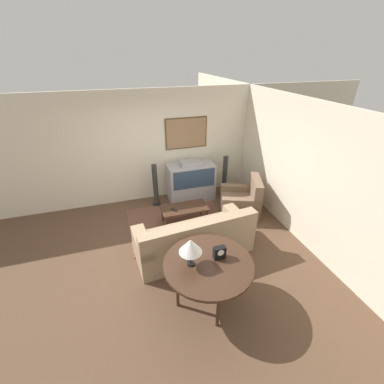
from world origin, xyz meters
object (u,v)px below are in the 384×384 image
at_px(console_table, 208,266).
at_px(speaker_tower_left, 155,186).
at_px(tv, 191,182).
at_px(mantel_clock, 219,253).
at_px(coffee_table, 184,209).
at_px(table_lamp, 191,246).
at_px(armchair, 241,203).
at_px(speaker_tower_right, 225,177).
at_px(couch, 195,240).

distance_m(console_table, speaker_tower_left, 3.08).
distance_m(tv, mantel_clock, 3.11).
bearing_deg(coffee_table, table_lamp, -103.33).
bearing_deg(armchair, coffee_table, -70.65).
bearing_deg(speaker_tower_right, console_table, -117.69).
bearing_deg(speaker_tower_right, speaker_tower_left, 180.00).
distance_m(tv, couch, 2.07).
relative_size(coffee_table, table_lamp, 2.33).
bearing_deg(speaker_tower_left, couch, -79.38).
distance_m(tv, coffee_table, 1.09).
bearing_deg(couch, tv, -110.35).
height_order(armchair, coffee_table, armchair).
xyz_separation_m(tv, speaker_tower_left, (-0.91, -0.03, 0.02)).
bearing_deg(coffee_table, mantel_clock, -91.64).
bearing_deg(tv, couch, -105.27).
xyz_separation_m(couch, speaker_tower_left, (-0.37, 1.96, 0.20)).
height_order(speaker_tower_left, speaker_tower_right, same).
height_order(table_lamp, speaker_tower_left, table_lamp).
distance_m(table_lamp, speaker_tower_right, 3.59).
bearing_deg(tv, speaker_tower_left, -178.10).
height_order(couch, speaker_tower_left, speaker_tower_left).
bearing_deg(mantel_clock, armchair, 54.74).
relative_size(couch, console_table, 1.74).
distance_m(coffee_table, speaker_tower_left, 1.07).
distance_m(couch, speaker_tower_left, 2.01).
relative_size(mantel_clock, speaker_tower_left, 0.18).
height_order(armchair, mantel_clock, mantel_clock).
height_order(console_table, speaker_tower_left, speaker_tower_left).
bearing_deg(speaker_tower_right, armchair, -90.32).
bearing_deg(speaker_tower_left, table_lamp, -90.57).
relative_size(table_lamp, speaker_tower_right, 0.40).
bearing_deg(speaker_tower_right, tv, 178.10).
distance_m(couch, coffee_table, 1.01).
bearing_deg(armchair, table_lamp, -21.39).
height_order(console_table, table_lamp, table_lamp).
bearing_deg(tv, coffee_table, -114.80).
distance_m(armchair, console_table, 2.65).
bearing_deg(mantel_clock, console_table, -163.85).
distance_m(table_lamp, speaker_tower_left, 3.07).
bearing_deg(armchair, console_table, -16.61).
relative_size(coffee_table, speaker_tower_right, 0.93).
relative_size(tv, console_table, 0.91).
bearing_deg(armchair, speaker_tower_left, -97.60).
distance_m(console_table, mantel_clock, 0.25).
bearing_deg(console_table, coffee_table, 83.52).
xyz_separation_m(tv, speaker_tower_right, (0.91, -0.03, 0.02)).
xyz_separation_m(console_table, mantel_clock, (0.18, 0.05, 0.16)).
height_order(couch, coffee_table, couch).
xyz_separation_m(armchair, table_lamp, (-1.85, -2.01, 0.82)).
relative_size(speaker_tower_left, speaker_tower_right, 1.00).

